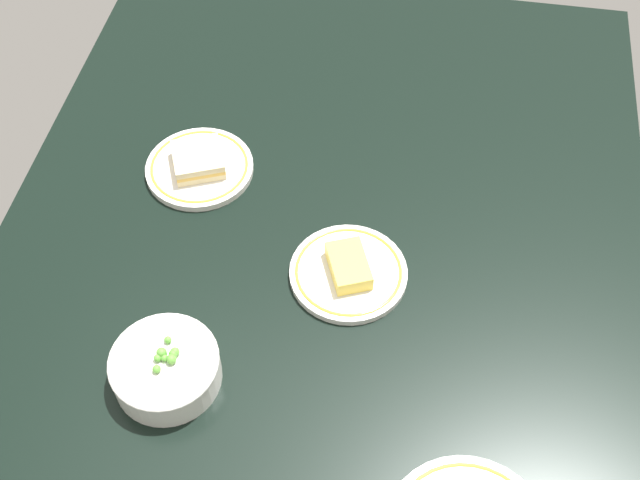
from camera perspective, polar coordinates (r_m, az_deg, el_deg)
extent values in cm
cube|color=black|center=(135.34, 0.00, -1.03)|extent=(145.09, 108.16, 4.00)
cylinder|color=white|center=(120.71, -10.79, -8.95)|extent=(15.83, 15.83, 5.11)
torus|color=white|center=(118.50, -10.98, -8.36)|extent=(16.00, 16.00, 0.80)
sphere|color=#599E38|center=(117.57, -10.43, -8.27)|extent=(1.46, 1.46, 1.46)
sphere|color=#599E38|center=(118.04, -10.31, -7.91)|extent=(1.30, 1.30, 1.30)
sphere|color=#599E38|center=(118.33, -11.10, -7.80)|extent=(1.52, 1.52, 1.52)
sphere|color=#599E38|center=(118.15, -10.19, -7.76)|extent=(1.35, 1.35, 1.35)
sphere|color=#599E38|center=(119.48, -10.67, -6.93)|extent=(1.10, 1.10, 1.10)
sphere|color=#599E38|center=(118.23, -11.38, -8.16)|extent=(1.14, 1.14, 1.14)
sphere|color=#599E38|center=(117.35, -11.44, -8.91)|extent=(1.21, 1.21, 1.21)
sphere|color=#599E38|center=(118.10, -10.91, -8.17)|extent=(1.05, 1.05, 1.05)
sphere|color=#599E38|center=(118.41, -11.00, -7.89)|extent=(1.13, 1.13, 1.13)
sphere|color=#599E38|center=(118.35, -11.12, -7.87)|extent=(1.34, 1.34, 1.34)
cylinder|color=white|center=(130.02, 2.01, -2.36)|extent=(19.00, 19.00, 1.20)
torus|color=gold|center=(129.53, 2.02, -2.20)|extent=(17.22, 17.22, 0.50)
cube|color=#F2D14C|center=(128.36, 2.04, -1.84)|extent=(10.33, 8.69, 2.86)
cylinder|color=white|center=(145.70, -8.48, 5.02)|extent=(19.11, 19.11, 1.26)
torus|color=gold|center=(145.24, -8.51, 5.19)|extent=(17.31, 17.31, 0.50)
cube|color=beige|center=(144.80, -8.54, 5.35)|extent=(11.17, 11.16, 1.20)
cube|color=#E5B24C|center=(144.08, -8.58, 5.61)|extent=(11.17, 11.16, 0.80)
cube|color=beige|center=(143.36, -8.63, 5.89)|extent=(11.17, 11.16, 1.20)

